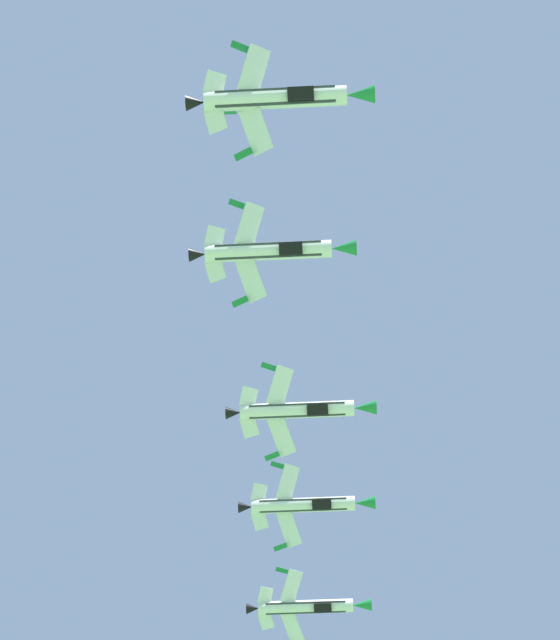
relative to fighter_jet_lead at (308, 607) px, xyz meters
name	(u,v)px	position (x,y,z in m)	size (l,w,h in m)	color
fighter_jet_lead	(308,607)	(0.00, 0.00, 0.00)	(15.84, 7.70, 7.31)	silver
fighter_jet_left_wing	(306,505)	(-3.76, -19.41, 0.60)	(15.84, 7.02, 7.95)	silver
fighter_jet_right_wing	(300,410)	(-7.49, -36.65, -0.78)	(15.84, 7.55, 7.46)	silver
fighter_jet_left_outer	(271,251)	(-13.68, -56.41, 0.68)	(15.84, 7.08, 7.89)	silver
fighter_jet_right_outer	(279,99)	(-15.84, -74.00, -0.62)	(15.84, 6.93, 8.02)	silver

